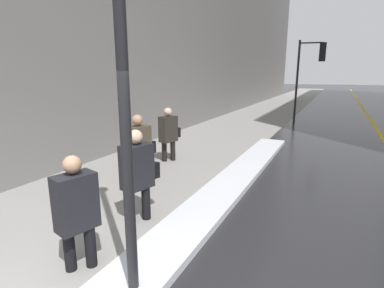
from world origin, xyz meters
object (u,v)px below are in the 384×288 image
at_px(pedestrian_trailing, 138,172).
at_px(pedestrian_nearside, 139,147).
at_px(traffic_light_near, 312,63).
at_px(pedestrian_with_shoulder_bag, 169,132).
at_px(pedestrian_in_glasses, 76,208).

distance_m(pedestrian_trailing, pedestrian_nearside, 1.68).
relative_size(traffic_light_near, pedestrian_with_shoulder_bag, 2.66).
xyz_separation_m(pedestrian_in_glasses, pedestrian_nearside, (-1.06, 2.80, 0.05)).
distance_m(pedestrian_in_glasses, pedestrian_with_shoulder_bag, 5.02).
xyz_separation_m(pedestrian_trailing, pedestrian_with_shoulder_bag, (-1.37, 3.38, -0.02)).
bearing_deg(pedestrian_with_shoulder_bag, traffic_light_near, 178.78).
relative_size(traffic_light_near, pedestrian_nearside, 2.55).
bearing_deg(traffic_light_near, pedestrian_in_glasses, -102.33).
bearing_deg(pedestrian_nearside, pedestrian_with_shoulder_bag, -152.61).
relative_size(pedestrian_in_glasses, pedestrian_trailing, 0.95).
relative_size(pedestrian_in_glasses, pedestrian_nearside, 0.94).
distance_m(traffic_light_near, pedestrian_with_shoulder_bag, 10.11).
xyz_separation_m(pedestrian_trailing, pedestrian_nearside, (-0.96, 1.38, 0.01)).
distance_m(pedestrian_in_glasses, pedestrian_nearside, 2.99).
height_order(pedestrian_in_glasses, pedestrian_nearside, pedestrian_nearside).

